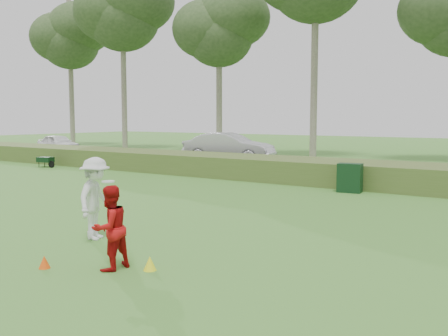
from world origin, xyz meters
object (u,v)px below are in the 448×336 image
Objects in this scene: player_red at (110,228)px; cone_yellow at (150,263)px; cone_orange at (44,262)px; utility_cabinet at (350,178)px; player_white at (95,198)px; car_left at (58,144)px; car_mid at (229,148)px.

player_red is 0.91m from cone_yellow.
cone_orange is 11.54m from utility_cabinet.
player_white is 2.31m from player_red.
player_white is at bearing 157.87° from cone_yellow.
car_left is 14.45m from car_mid.
player_red is at bearing -118.04° from car_left.
player_red is at bearing -147.24° from player_white.
player_white is 0.35× the size of car_mid.
car_mid is at bearing -149.57° from player_red.
cone_yellow is 0.06× the size of car_left.
car_left reaches higher than cone_orange.
player_white reaches higher than car_mid.
car_mid is (-9.46, 6.66, 0.40)m from utility_cabinet.
cone_yellow is 29.47m from car_left.
car_left is (-21.77, 15.77, -0.16)m from player_white.
cone_orange is at bearing -103.48° from utility_cabinet.
utility_cabinet is (-0.32, 10.53, 0.38)m from cone_yellow.
cone_orange is (0.87, -1.94, -0.77)m from player_white.
cone_yellow is at bearing -162.50° from car_mid.
car_left is at bearing 32.43° from player_white.
cone_yellow is at bearing 122.71° from player_red.
car_left is at bearing 158.24° from utility_cabinet.
player_white is 7.13× the size of cone_yellow.
player_white is 8.03× the size of cone_orange.
player_red is 19.79m from car_mid.
car_mid is at bearing 114.32° from cone_orange.
player_red reaches higher than cone_yellow.
car_left reaches higher than cone_yellow.
cone_yellow is at bearing -116.83° from car_left.
cone_orange is (-1.01, -0.59, -0.62)m from player_red.
cone_yellow is at bearing 30.29° from cone_orange.
player_red is 1.32m from cone_orange.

